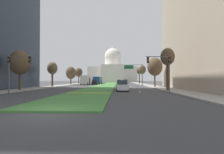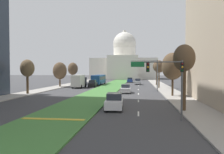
{
  "view_description": "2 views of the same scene",
  "coord_description": "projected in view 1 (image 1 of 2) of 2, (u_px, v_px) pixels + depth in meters",
  "views": [
    {
      "loc": [
        3.98,
        -9.22,
        1.94
      ],
      "look_at": [
        1.75,
        47.49,
        2.74
      ],
      "focal_mm": 26.3,
      "sensor_mm": 36.0,
      "label": 1
    },
    {
      "loc": [
        7.22,
        -5.63,
        4.32
      ],
      "look_at": [
        1.16,
        44.26,
        2.79
      ],
      "focal_mm": 34.79,
      "sensor_mm": 36.0,
      "label": 2
    }
  ],
  "objects": [
    {
      "name": "ground_plane",
      "position": [
        108.0,
        84.0,
        63.46
      ],
      "size": [
        260.0,
        260.0,
        0.0
      ],
      "primitive_type": "plane",
      "color": "#3D3D3F"
    },
    {
      "name": "grass_median",
      "position": [
        107.0,
        85.0,
        58.05
      ],
      "size": [
        6.15,
        97.49,
        0.14
      ],
      "primitive_type": "cube",
      "color": "#427A38",
      "rests_on": "ground_plane"
    },
    {
      "name": "median_curb_nose",
      "position": [
        88.0,
        93.0,
        21.37
      ],
      "size": [
        5.53,
        0.5,
        0.04
      ],
      "primitive_type": "cube",
      "color": "gold",
      "rests_on": "grass_median"
    },
    {
      "name": "lane_dashes_right",
      "position": [
        131.0,
        87.0,
        43.96
      ],
      "size": [
        0.16,
        41.98,
        0.01
      ],
      "color": "silver",
      "rests_on": "ground_plane"
    },
    {
      "name": "sidewalk_left",
      "position": [
        65.0,
        85.0,
        53.17
      ],
      "size": [
        4.0,
        97.49,
        0.15
      ],
      "primitive_type": "cube",
      "color": "#9E9991",
      "rests_on": "ground_plane"
    },
    {
      "name": "sidewalk_right",
      "position": [
        148.0,
        85.0,
        52.11
      ],
      "size": [
        4.0,
        97.49,
        0.15
      ],
      "primitive_type": "cube",
      "color": "#9E9991",
      "rests_on": "ground_plane"
    },
    {
      "name": "midrise_block_right",
      "position": [
        219.0,
        28.0,
        28.78
      ],
      "size": [
        12.52,
        27.53,
        22.03
      ],
      "primitive_type": "cube",
      "color": "tan",
      "rests_on": "ground_plane"
    },
    {
      "name": "capitol_building",
      "position": [
        113.0,
        71.0,
        116.88
      ],
      "size": [
        32.48,
        27.65,
        25.23
      ],
      "color": "silver",
      "rests_on": "ground_plane"
    },
    {
      "name": "traffic_light_near_left",
      "position": [
        15.0,
        66.0,
        22.23
      ],
      "size": [
        3.34,
        0.35,
        5.2
      ],
      "color": "#515456",
      "rests_on": "ground_plane"
    },
    {
      "name": "traffic_light_near_right",
      "position": [
        163.0,
        66.0,
        22.38
      ],
      "size": [
        3.34,
        0.35,
        5.2
      ],
      "color": "#515456",
      "rests_on": "ground_plane"
    },
    {
      "name": "overhead_guide_sign",
      "position": [
        135.0,
        70.0,
        48.89
      ],
      "size": [
        5.56,
        0.2,
        6.5
      ],
      "color": "#515456",
      "rests_on": "ground_plane"
    },
    {
      "name": "street_tree_left_near",
      "position": [
        20.0,
        63.0,
        28.02
      ],
      "size": [
        3.34,
        3.34,
        6.91
      ],
      "color": "#4C3823",
      "rests_on": "ground_plane"
    },
    {
      "name": "street_tree_right_near",
      "position": [
        167.0,
        58.0,
        26.59
      ],
      "size": [
        2.25,
        2.25,
        7.02
      ],
      "color": "#4C3823",
      "rests_on": "ground_plane"
    },
    {
      "name": "street_tree_left_mid",
      "position": [
        52.0,
        69.0,
        41.07
      ],
      "size": [
        2.5,
        2.5,
        6.29
      ],
      "color": "#4C3823",
      "rests_on": "ground_plane"
    },
    {
      "name": "street_tree_right_mid",
      "position": [
        155.0,
        67.0,
        39.91
      ],
      "size": [
        3.59,
        3.59,
        7.26
      ],
      "color": "#4C3823",
      "rests_on": "ground_plane"
    },
    {
      "name": "street_tree_left_far",
      "position": [
        71.0,
        73.0,
        58.06
      ],
      "size": [
        3.53,
        3.53,
        6.44
      ],
      "color": "#4C3823",
      "rests_on": "ground_plane"
    },
    {
      "name": "street_tree_right_far",
      "position": [
        142.0,
        70.0,
        56.12
      ],
      "size": [
        2.42,
        2.42,
        6.76
      ],
      "color": "#4C3823",
      "rests_on": "ground_plane"
    },
    {
      "name": "street_tree_left_distant",
      "position": [
        79.0,
        72.0,
        68.19
      ],
      "size": [
        3.03,
        3.03,
        6.72
      ],
      "color": "#4C3823",
      "rests_on": "ground_plane"
    },
    {
      "name": "street_tree_right_distant",
      "position": [
        139.0,
        71.0,
        66.33
      ],
      "size": [
        2.28,
        2.28,
        6.9
      ],
      "color": "#4C3823",
      "rests_on": "ground_plane"
    },
    {
      "name": "sedan_lead_stopped",
      "position": [
        122.0,
        86.0,
        27.49
      ],
      "size": [
        2.13,
        4.52,
        1.78
      ],
      "color": "silver",
      "rests_on": "ground_plane"
    },
    {
      "name": "sedan_midblock",
      "position": [
        121.0,
        84.0,
        45.11
      ],
      "size": [
        2.05,
        4.6,
        1.65
      ],
      "color": "silver",
      "rests_on": "ground_plane"
    },
    {
      "name": "sedan_distant",
      "position": [
        95.0,
        82.0,
        59.25
      ],
      "size": [
        1.99,
        4.55,
        1.85
      ],
      "color": "black",
      "rests_on": "ground_plane"
    },
    {
      "name": "sedan_far_horizon",
      "position": [
        126.0,
        82.0,
        70.07
      ],
      "size": [
        1.91,
        4.53,
        1.82
      ],
      "color": "#BCBCC1",
      "rests_on": "ground_plane"
    },
    {
      "name": "sedan_very_far",
      "position": [
        119.0,
        82.0,
        81.98
      ],
      "size": [
        1.98,
        4.23,
        1.73
      ],
      "color": "navy",
      "rests_on": "ground_plane"
    },
    {
      "name": "box_truck_delivery",
      "position": [
        85.0,
        80.0,
        56.2
      ],
      "size": [
        2.4,
        6.4,
        3.2
      ],
      "color": "black",
      "rests_on": "ground_plane"
    },
    {
      "name": "city_bus",
      "position": [
        98.0,
        80.0,
        67.86
      ],
      "size": [
        2.62,
        11.0,
        2.95
      ],
      "color": "#1E4C8C",
      "rests_on": "ground_plane"
    }
  ]
}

